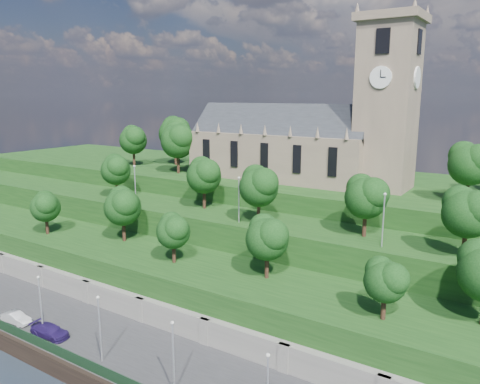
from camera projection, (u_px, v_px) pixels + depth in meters
The scene contains 14 objects.
promenade at pixel (140, 360), 51.31m from camera, with size 160.00×12.00×2.00m, color #2D2D30.
fence at pixel (100, 370), 46.54m from camera, with size 160.00×0.10×1.20m, color #16331D.
retaining_wall at pixel (175, 325), 55.92m from camera, with size 160.00×2.10×5.00m.
embankment_lower at pixel (205, 296), 60.57m from camera, with size 160.00×12.00×8.00m, color #163A13.
embankment_upper at pixel (250, 257), 69.21m from camera, with size 160.00×10.00×12.00m, color #163A13.
hilltop at pixel (310, 217), 86.18m from camera, with size 160.00×32.00×15.00m, color #163A13.
church at pixel (307, 137), 79.40m from camera, with size 38.60×12.35×27.60m.
trees_lower at pixel (225, 230), 57.63m from camera, with size 66.70×9.04×8.22m.
trees_upper at pixel (266, 184), 64.67m from camera, with size 60.86×8.44×8.13m.
trees_hilltop at pixel (289, 144), 80.31m from camera, with size 77.03×16.50×10.23m.
lamp_posts_promenade at pixel (100, 324), 48.42m from camera, with size 60.36×0.36×7.36m.
lamp_posts_upper at pixel (239, 196), 64.74m from camera, with size 40.36×0.36×6.52m.
car_middle at pixel (16, 318), 57.33m from camera, with size 1.45×4.15×1.37m, color #A7A8AC.
car_right at pixel (50, 331), 54.11m from camera, with size 2.04×5.03×1.46m, color #25164E.
Camera 1 is at (34.44, -27.09, 29.50)m, focal length 35.00 mm.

